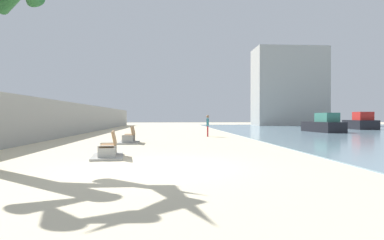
{
  "coord_description": "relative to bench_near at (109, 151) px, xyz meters",
  "views": [
    {
      "loc": [
        0.48,
        -9.97,
        1.49
      ],
      "look_at": [
        2.36,
        17.08,
        1.23
      ],
      "focal_mm": 30.95,
      "sensor_mm": 36.0,
      "label": 1
    }
  ],
  "objects": [
    {
      "name": "ground_plane",
      "position": [
        1.73,
        15.7,
        -0.23
      ],
      "size": [
        120.0,
        120.0,
        0.0
      ],
      "primitive_type": "plane",
      "color": "beige"
    },
    {
      "name": "seawall",
      "position": [
        -5.77,
        15.7,
        1.08
      ],
      "size": [
        0.8,
        64.0,
        2.63
      ],
      "primitive_type": "cube",
      "color": "#9E9E99",
      "rests_on": "ground"
    },
    {
      "name": "bench_near",
      "position": [
        0.0,
        0.0,
        0.0
      ],
      "size": [
        1.37,
        2.23,
        0.98
      ],
      "color": "#9E9E99",
      "rests_on": "ground"
    },
    {
      "name": "bench_far",
      "position": [
        -0.03,
        6.62,
        0.0
      ],
      "size": [
        1.15,
        2.12,
        0.98
      ],
      "color": "#9E9E99",
      "rests_on": "ground"
    },
    {
      "name": "person_walking",
      "position": [
        5.12,
        12.46,
        0.71
      ],
      "size": [
        0.22,
        0.53,
        1.63
      ],
      "color": "#B22D33",
      "rests_on": "ground"
    },
    {
      "name": "boat_distant",
      "position": [
        24.72,
        25.14,
        0.56
      ],
      "size": [
        2.72,
        4.97,
        2.03
      ],
      "color": "black",
      "rests_on": "water_bay"
    },
    {
      "name": "boat_far_left",
      "position": [
        16.98,
        18.43,
        0.49
      ],
      "size": [
        2.19,
        5.31,
        1.83
      ],
      "color": "black",
      "rests_on": "water_bay"
    },
    {
      "name": "harbor_building",
      "position": [
        22.95,
        43.7,
        6.42
      ],
      "size": [
        12.0,
        6.0,
        13.31
      ],
      "primitive_type": "cube",
      "color": "#9E9E99",
      "rests_on": "ground"
    }
  ]
}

